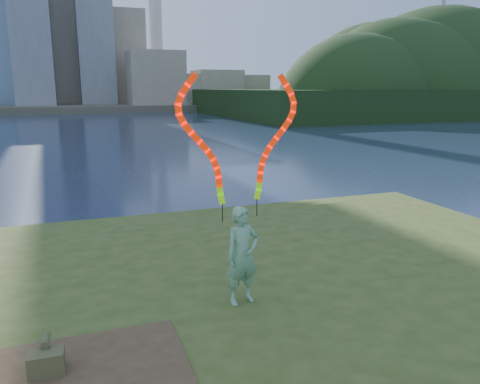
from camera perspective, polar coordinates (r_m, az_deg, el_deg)
name	(u,v)px	position (r m, az deg, el deg)	size (l,w,h in m)	color
ground	(184,313)	(9.45, -6.79, -14.48)	(320.00, 320.00, 0.00)	#1A2742
grassy_knoll	(220,361)	(7.35, -2.48, -19.91)	(20.00, 18.00, 0.80)	#384819
far_shore	(78,106)	(103.30, -19.19, 9.86)	(320.00, 40.00, 1.20)	#4C4738
wooded_hill	(432,111)	(91.84, 22.35, 9.09)	(78.00, 50.00, 63.00)	black
woman_with_ribbons	(242,220)	(7.53, 0.21, -3.42)	(2.02, 0.58, 4.02)	#206E32
canvas_bag	(46,361)	(6.62, -22.53, -18.53)	(0.44, 0.50, 0.41)	#454525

